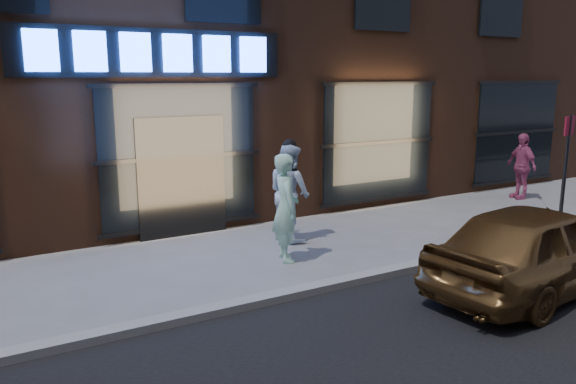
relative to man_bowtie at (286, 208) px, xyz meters
name	(u,v)px	position (x,y,z in m)	size (l,w,h in m)	color
ground	(277,301)	(-1.02, -1.53, -0.94)	(90.00, 90.00, 0.00)	slate
curb	(277,297)	(-1.02, -1.53, -0.88)	(60.00, 0.25, 0.12)	gray
man_bowtie	(286,208)	(0.00, 0.00, 0.00)	(0.69, 0.45, 1.89)	#B6F0D7
man_cap	(290,192)	(0.70, 1.07, 0.01)	(0.92, 0.72, 1.90)	white
passerby	(521,166)	(7.86, 1.32, -0.08)	(1.01, 0.42, 1.72)	#C14F7F
gold_sedan	(537,247)	(2.53, -3.12, -0.26)	(1.61, 4.01, 1.36)	brown
sign_post	(566,162)	(5.87, -1.23, 0.51)	(0.38, 0.10, 2.40)	#262628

